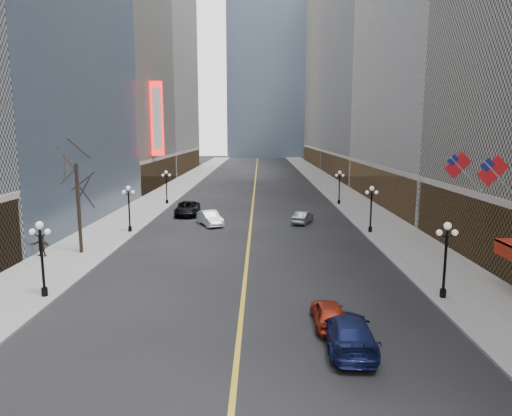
{
  "coord_description": "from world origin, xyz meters",
  "views": [
    {
      "loc": [
        1.01,
        4.22,
        9.73
      ],
      "look_at": [
        0.83,
        23.24,
        6.59
      ],
      "focal_mm": 32.0,
      "sensor_mm": 36.0,
      "label": 1
    }
  ],
  "objects_px": {
    "streetlamp_east_1": "(446,252)",
    "car_nb_far": "(187,208)",
    "streetlamp_west_3": "(166,184)",
    "car_sb_near": "(349,332)",
    "car_sb_far": "(303,217)",
    "streetlamp_west_2": "(129,204)",
    "car_sb_mid": "(329,313)",
    "streetlamp_east_3": "(339,184)",
    "car_nb_mid": "(210,218)",
    "streetlamp_west_1": "(41,251)",
    "streetlamp_east_2": "(371,204)"
  },
  "relations": [
    {
      "from": "car_nb_mid",
      "to": "streetlamp_east_3",
      "type": "bearing_deg",
      "value": 16.36
    },
    {
      "from": "streetlamp_west_2",
      "to": "car_nb_far",
      "type": "xyz_separation_m",
      "value": [
        4.13,
        9.8,
        -2.07
      ]
    },
    {
      "from": "streetlamp_east_1",
      "to": "car_sb_far",
      "type": "xyz_separation_m",
      "value": [
        -6.13,
        22.97,
        -2.23
      ]
    },
    {
      "from": "car_sb_mid",
      "to": "streetlamp_east_2",
      "type": "bearing_deg",
      "value": -108.79
    },
    {
      "from": "streetlamp_west_3",
      "to": "car_nb_far",
      "type": "bearing_deg",
      "value": -63.28
    },
    {
      "from": "streetlamp_east_1",
      "to": "streetlamp_east_3",
      "type": "distance_m",
      "value": 36.0
    },
    {
      "from": "streetlamp_east_1",
      "to": "streetlamp_west_1",
      "type": "bearing_deg",
      "value": 180.0
    },
    {
      "from": "car_nb_far",
      "to": "streetlamp_east_1",
      "type": "bearing_deg",
      "value": -58.98
    },
    {
      "from": "streetlamp_west_1",
      "to": "car_sb_near",
      "type": "bearing_deg",
      "value": -20.04
    },
    {
      "from": "streetlamp_east_3",
      "to": "car_nb_mid",
      "type": "distance_m",
      "value": 21.57
    },
    {
      "from": "car_sb_near",
      "to": "car_sb_far",
      "type": "xyz_separation_m",
      "value": [
        0.62,
        29.12,
        -0.09
      ]
    },
    {
      "from": "streetlamp_east_1",
      "to": "streetlamp_west_2",
      "type": "height_order",
      "value": "same"
    },
    {
      "from": "streetlamp_east_1",
      "to": "streetlamp_west_2",
      "type": "xyz_separation_m",
      "value": [
        -23.6,
        18.0,
        0.0
      ]
    },
    {
      "from": "streetlamp_east_1",
      "to": "streetlamp_west_3",
      "type": "height_order",
      "value": "same"
    },
    {
      "from": "streetlamp_west_2",
      "to": "car_sb_far",
      "type": "height_order",
      "value": "streetlamp_west_2"
    },
    {
      "from": "streetlamp_west_2",
      "to": "car_sb_mid",
      "type": "xyz_separation_m",
      "value": [
        16.31,
        -21.74,
        -2.24
      ]
    },
    {
      "from": "streetlamp_west_2",
      "to": "car_sb_near",
      "type": "bearing_deg",
      "value": -55.09
    },
    {
      "from": "streetlamp_west_2",
      "to": "car_sb_mid",
      "type": "relative_size",
      "value": 1.16
    },
    {
      "from": "streetlamp_west_2",
      "to": "car_sb_near",
      "type": "xyz_separation_m",
      "value": [
        16.85,
        -24.15,
        -2.14
      ]
    },
    {
      "from": "streetlamp_west_2",
      "to": "streetlamp_east_1",
      "type": "bearing_deg",
      "value": -37.33
    },
    {
      "from": "streetlamp_east_2",
      "to": "streetlamp_west_2",
      "type": "xyz_separation_m",
      "value": [
        -23.6,
        0.0,
        0.0
      ]
    },
    {
      "from": "car_sb_near",
      "to": "car_sb_far",
      "type": "bearing_deg",
      "value": -89.2
    },
    {
      "from": "streetlamp_east_2",
      "to": "streetlamp_west_1",
      "type": "bearing_deg",
      "value": -142.67
    },
    {
      "from": "streetlamp_east_1",
      "to": "car_sb_mid",
      "type": "xyz_separation_m",
      "value": [
        -7.29,
        -3.74,
        -2.24
      ]
    },
    {
      "from": "streetlamp_east_1",
      "to": "car_sb_far",
      "type": "relative_size",
      "value": 1.11
    },
    {
      "from": "streetlamp_east_3",
      "to": "car_sb_far",
      "type": "bearing_deg",
      "value": -115.19
    },
    {
      "from": "streetlamp_east_1",
      "to": "car_nb_far",
      "type": "height_order",
      "value": "streetlamp_east_1"
    },
    {
      "from": "streetlamp_east_2",
      "to": "car_sb_near",
      "type": "xyz_separation_m",
      "value": [
        -6.75,
        -24.15,
        -2.14
      ]
    },
    {
      "from": "streetlamp_east_3",
      "to": "car_sb_near",
      "type": "xyz_separation_m",
      "value": [
        -6.75,
        -42.15,
        -2.14
      ]
    },
    {
      "from": "streetlamp_east_1",
      "to": "car_sb_near",
      "type": "height_order",
      "value": "streetlamp_east_1"
    },
    {
      "from": "streetlamp_east_2",
      "to": "streetlamp_east_1",
      "type": "bearing_deg",
      "value": -90.0
    },
    {
      "from": "car_nb_mid",
      "to": "car_sb_near",
      "type": "bearing_deg",
      "value": -96.34
    },
    {
      "from": "streetlamp_west_2",
      "to": "car_nb_mid",
      "type": "distance_m",
      "value": 8.66
    },
    {
      "from": "car_sb_mid",
      "to": "car_sb_near",
      "type": "bearing_deg",
      "value": 102.48
    },
    {
      "from": "streetlamp_west_3",
      "to": "car_sb_mid",
      "type": "bearing_deg",
      "value": -67.69
    },
    {
      "from": "streetlamp_east_1",
      "to": "car_nb_far",
      "type": "relative_size",
      "value": 0.76
    },
    {
      "from": "streetlamp_east_2",
      "to": "streetlamp_west_3",
      "type": "relative_size",
      "value": 1.0
    },
    {
      "from": "car_sb_far",
      "to": "car_sb_mid",
      "type": "bearing_deg",
      "value": 108.84
    },
    {
      "from": "streetlamp_west_2",
      "to": "streetlamp_west_3",
      "type": "xyz_separation_m",
      "value": [
        0.0,
        18.0,
        0.0
      ]
    },
    {
      "from": "car_sb_far",
      "to": "car_nb_mid",
      "type": "bearing_deg",
      "value": 27.71
    },
    {
      "from": "streetlamp_east_2",
      "to": "streetlamp_east_3",
      "type": "bearing_deg",
      "value": 90.0
    },
    {
      "from": "streetlamp_west_3",
      "to": "car_nb_far",
      "type": "height_order",
      "value": "streetlamp_west_3"
    },
    {
      "from": "car_sb_mid",
      "to": "car_sb_far",
      "type": "xyz_separation_m",
      "value": [
        1.16,
        26.7,
        0.0
      ]
    },
    {
      "from": "streetlamp_west_2",
      "to": "streetlamp_east_3",
      "type": "bearing_deg",
      "value": 37.33
    },
    {
      "from": "streetlamp_west_3",
      "to": "streetlamp_east_1",
      "type": "bearing_deg",
      "value": -56.75
    },
    {
      "from": "streetlamp_east_1",
      "to": "streetlamp_east_2",
      "type": "height_order",
      "value": "same"
    },
    {
      "from": "streetlamp_west_2",
      "to": "car_sb_mid",
      "type": "bearing_deg",
      "value": -53.12
    },
    {
      "from": "streetlamp_west_1",
      "to": "streetlamp_east_3",
      "type": "bearing_deg",
      "value": 56.75
    },
    {
      "from": "car_nb_far",
      "to": "streetlamp_east_2",
      "type": "bearing_deg",
      "value": -30.7
    },
    {
      "from": "streetlamp_east_1",
      "to": "car_sb_mid",
      "type": "bearing_deg",
      "value": -152.87
    }
  ]
}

